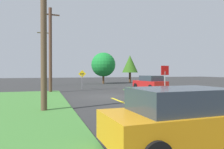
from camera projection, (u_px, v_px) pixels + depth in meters
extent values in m
plane|color=#303030|center=(108.00, 97.00, 17.60)|extent=(120.00, 120.00, 0.00)
cube|color=yellow|center=(157.00, 115.00, 9.98)|extent=(0.20, 14.00, 0.01)
cylinder|color=#9EA0A8|center=(165.00, 84.00, 17.55)|extent=(0.07, 0.07, 2.09)
cube|color=red|center=(165.00, 70.00, 17.53)|extent=(0.76, 0.13, 0.77)
cube|color=orange|center=(187.00, 125.00, 5.67)|extent=(4.54, 2.07, 0.76)
cube|color=#2D3842|center=(180.00, 99.00, 5.59)|extent=(2.52, 1.78, 0.60)
cylinder|color=black|center=(206.00, 123.00, 7.07)|extent=(0.69, 0.24, 0.68)
cylinder|color=black|center=(121.00, 132.00, 6.06)|extent=(0.69, 0.24, 0.68)
cube|color=red|center=(150.00, 84.00, 24.44)|extent=(2.33, 4.75, 0.76)
cube|color=#2D3842|center=(151.00, 78.00, 24.18)|extent=(1.89, 2.68, 0.60)
cylinder|color=black|center=(136.00, 86.00, 25.51)|extent=(0.29, 0.70, 0.68)
cylinder|color=black|center=(149.00, 86.00, 26.24)|extent=(0.29, 0.70, 0.68)
cylinder|color=black|center=(150.00, 88.00, 22.65)|extent=(0.29, 0.70, 0.68)
cylinder|color=black|center=(165.00, 87.00, 23.38)|extent=(0.29, 0.70, 0.68)
cylinder|color=brown|center=(44.00, 26.00, 10.87)|extent=(0.31, 0.31, 8.80)
cylinder|color=brown|center=(50.00, 50.00, 21.02)|extent=(0.31, 0.31, 8.36)
cube|color=brown|center=(50.00, 15.00, 20.98)|extent=(1.80, 0.35, 0.12)
cylinder|color=brown|center=(44.00, 57.00, 30.80)|extent=(0.30, 0.30, 8.34)
cube|color=brown|center=(44.00, 33.00, 30.76)|extent=(1.80, 0.13, 0.12)
cylinder|color=slate|center=(82.00, 81.00, 25.26)|extent=(0.08, 0.08, 1.81)
cube|color=yellow|center=(82.00, 74.00, 25.25)|extent=(0.90, 0.19, 0.91)
cube|color=black|center=(82.00, 74.00, 25.25)|extent=(0.45, 0.12, 0.10)
cylinder|color=brown|center=(103.00, 79.00, 37.12)|extent=(0.33, 0.33, 1.64)
sphere|color=#1A8230|center=(103.00, 65.00, 37.08)|extent=(4.19, 4.19, 4.19)
cylinder|color=brown|center=(130.00, 77.00, 41.07)|extent=(0.42, 0.42, 1.92)
cone|color=#316419|center=(130.00, 64.00, 41.04)|extent=(3.03, 3.03, 3.33)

